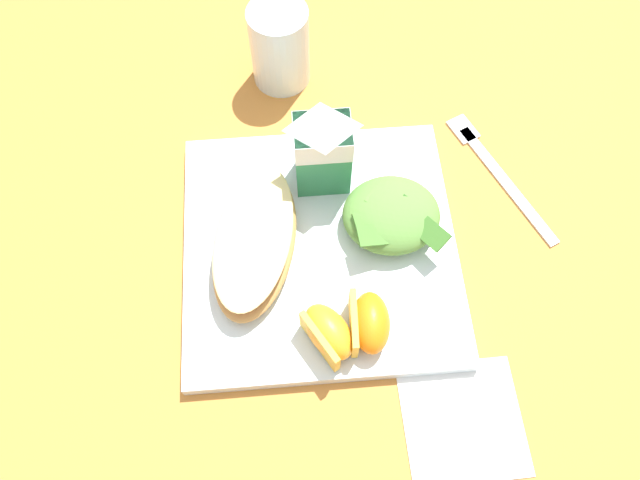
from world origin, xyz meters
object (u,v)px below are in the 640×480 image
object	(u,v)px
white_plate	(320,248)
drinking_clear_cup	(280,46)
orange_wedge_front	(332,333)
orange_wedge_middle	(369,323)
green_salad_pile	(391,215)
milk_carton	(323,146)
metal_fork	(494,167)
paper_napkin	(463,420)
cheesy_pizza_bread	(255,242)

from	to	relation	value
white_plate	drinking_clear_cup	world-z (taller)	drinking_clear_cup
orange_wedge_front	orange_wedge_middle	world-z (taller)	same
green_salad_pile	orange_wedge_front	xyz separation A→B (m)	(-0.07, -0.12, -0.00)
milk_carton	metal_fork	bearing A→B (deg)	2.05
green_salad_pile	orange_wedge_middle	bearing A→B (deg)	-107.90
milk_carton	metal_fork	distance (m)	0.21
orange_wedge_front	drinking_clear_cup	distance (m)	0.34
paper_napkin	cheesy_pizza_bread	bearing A→B (deg)	135.09
orange_wedge_front	white_plate	bearing A→B (deg)	91.68
orange_wedge_front	metal_fork	world-z (taller)	orange_wedge_front
orange_wedge_middle	metal_fork	world-z (taller)	orange_wedge_middle
cheesy_pizza_bread	orange_wedge_middle	xyz separation A→B (m)	(0.10, -0.09, 0.00)
white_plate	drinking_clear_cup	xyz separation A→B (m)	(-0.03, 0.24, 0.04)
white_plate	cheesy_pizza_bread	xyz separation A→B (m)	(-0.07, -0.00, 0.03)
orange_wedge_front	metal_fork	size ratio (longest dim) A/B	0.39
orange_wedge_front	milk_carton	bearing A→B (deg)	88.07
orange_wedge_middle	green_salad_pile	bearing A→B (deg)	72.10
orange_wedge_middle	drinking_clear_cup	world-z (taller)	drinking_clear_cup
cheesy_pizza_bread	drinking_clear_cup	xyz separation A→B (m)	(0.04, 0.24, 0.02)
white_plate	cheesy_pizza_bread	distance (m)	0.07
milk_carton	drinking_clear_cup	world-z (taller)	milk_carton
milk_carton	orange_wedge_middle	xyz separation A→B (m)	(0.03, -0.17, -0.04)
paper_napkin	drinking_clear_cup	size ratio (longest dim) A/B	1.10
milk_carton	metal_fork	xyz separation A→B (m)	(0.19, 0.01, -0.07)
white_plate	drinking_clear_cup	distance (m)	0.24
metal_fork	orange_wedge_middle	bearing A→B (deg)	-132.41
milk_carton	drinking_clear_cup	distance (m)	0.17
white_plate	orange_wedge_middle	distance (m)	0.11
white_plate	orange_wedge_middle	xyz separation A→B (m)	(0.04, -0.09, 0.03)
paper_napkin	drinking_clear_cup	world-z (taller)	drinking_clear_cup
cheesy_pizza_bread	drinking_clear_cup	world-z (taller)	drinking_clear_cup
orange_wedge_middle	milk_carton	bearing A→B (deg)	99.52
green_salad_pile	orange_wedge_middle	size ratio (longest dim) A/B	1.67
white_plate	orange_wedge_front	world-z (taller)	orange_wedge_front
cheesy_pizza_bread	metal_fork	world-z (taller)	cheesy_pizza_bread
green_salad_pile	drinking_clear_cup	xyz separation A→B (m)	(-0.10, 0.22, 0.01)
orange_wedge_front	drinking_clear_cup	xyz separation A→B (m)	(-0.03, 0.34, 0.01)
cheesy_pizza_bread	orange_wedge_front	world-z (taller)	orange_wedge_front
green_salad_pile	milk_carton	distance (m)	0.10
milk_carton	orange_wedge_front	xyz separation A→B (m)	(-0.01, -0.18, -0.04)
white_plate	green_salad_pile	xyz separation A→B (m)	(0.07, 0.02, 0.03)
orange_wedge_front	cheesy_pizza_bread	bearing A→B (deg)	124.39
drinking_clear_cup	white_plate	bearing A→B (deg)	-83.53
metal_fork	orange_wedge_front	bearing A→B (deg)	-136.90
green_salad_pile	metal_fork	bearing A→B (deg)	28.20
green_salad_pile	metal_fork	distance (m)	0.15
orange_wedge_front	metal_fork	distance (m)	0.28
cheesy_pizza_bread	metal_fork	xyz separation A→B (m)	(0.27, 0.09, -0.03)
milk_carton	paper_napkin	world-z (taller)	milk_carton
cheesy_pizza_bread	paper_napkin	distance (m)	0.26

